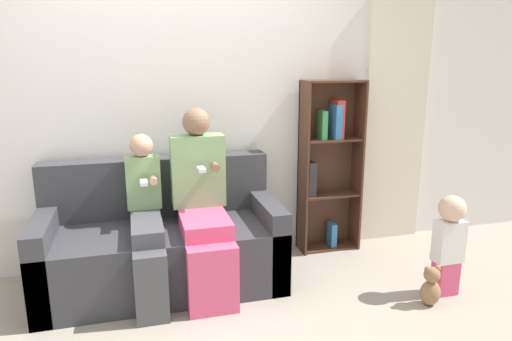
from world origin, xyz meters
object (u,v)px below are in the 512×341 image
child_seated (147,221)px  teddy_bear (431,287)px  toddler_standing (449,239)px  adult_seated (202,200)px  bookshelf (329,161)px  couch (162,244)px

child_seated → teddy_bear: child_seated is taller
toddler_standing → child_seated: bearing=166.0°
adult_seated → child_seated: size_ratio=1.16×
child_seated → teddy_bear: 1.99m
child_seated → bookshelf: (1.55, 0.49, 0.23)m
adult_seated → bookshelf: size_ratio=0.88×
child_seated → teddy_bear: bearing=-18.7°
couch → teddy_bear: 1.91m
couch → adult_seated: size_ratio=1.31×
toddler_standing → teddy_bear: toddler_standing is taller
couch → child_seated: (-0.11, -0.18, 0.25)m
bookshelf → teddy_bear: size_ratio=5.11×
bookshelf → child_seated: bearing=-162.5°
teddy_bear → couch: bearing=155.2°
bookshelf → toddler_standing: bearing=-64.3°
adult_seated → bookshelf: (1.16, 0.44, 0.12)m
adult_seated → toddler_standing: 1.75m
couch → adult_seated: 0.47m
teddy_bear → bookshelf: bearing=104.2°
toddler_standing → teddy_bear: size_ratio=2.54×
toddler_standing → bookshelf: 1.17m
child_seated → teddy_bear: (1.84, -0.62, -0.43)m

